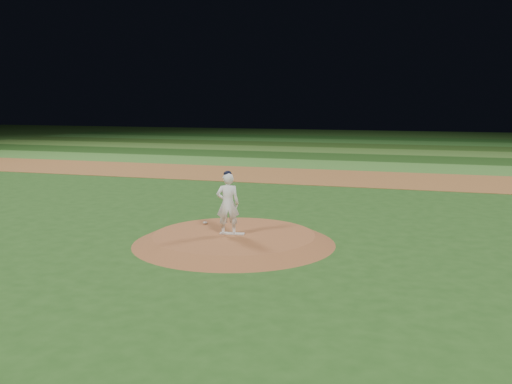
# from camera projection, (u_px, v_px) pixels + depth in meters

# --- Properties ---
(ground) EXTENTS (120.00, 120.00, 0.00)m
(ground) POSITION_uv_depth(u_px,v_px,m) (234.00, 243.00, 15.52)
(ground) COLOR #224C18
(ground) RESTS_ON ground
(infield_dirt_band) EXTENTS (70.00, 6.00, 0.02)m
(infield_dirt_band) POSITION_uv_depth(u_px,v_px,m) (327.00, 177.00, 28.71)
(infield_dirt_band) COLOR brown
(infield_dirt_band) RESTS_ON ground
(outfield_stripe_0) EXTENTS (70.00, 5.00, 0.02)m
(outfield_stripe_0) POSITION_uv_depth(u_px,v_px,m) (344.00, 165.00, 33.89)
(outfield_stripe_0) COLOR #3C752A
(outfield_stripe_0) RESTS_ON ground
(outfield_stripe_1) EXTENTS (70.00, 5.00, 0.02)m
(outfield_stripe_1) POSITION_uv_depth(u_px,v_px,m) (355.00, 157.00, 38.60)
(outfield_stripe_1) COLOR #1B3F14
(outfield_stripe_1) RESTS_ON ground
(outfield_stripe_2) EXTENTS (70.00, 5.00, 0.02)m
(outfield_stripe_2) POSITION_uv_depth(u_px,v_px,m) (364.00, 151.00, 43.31)
(outfield_stripe_2) COLOR #3C6926
(outfield_stripe_2) RESTS_ON ground
(outfield_stripe_3) EXTENTS (70.00, 5.00, 0.02)m
(outfield_stripe_3) POSITION_uv_depth(u_px,v_px,m) (371.00, 146.00, 48.02)
(outfield_stripe_3) COLOR #224315
(outfield_stripe_3) RESTS_ON ground
(outfield_stripe_4) EXTENTS (70.00, 5.00, 0.02)m
(outfield_stripe_4) POSITION_uv_depth(u_px,v_px,m) (377.00, 142.00, 52.73)
(outfield_stripe_4) COLOR #2B6324
(outfield_stripe_4) RESTS_ON ground
(outfield_stripe_5) EXTENTS (70.00, 5.00, 0.02)m
(outfield_stripe_5) POSITION_uv_depth(u_px,v_px,m) (382.00, 139.00, 57.44)
(outfield_stripe_5) COLOR #1A4817
(outfield_stripe_5) RESTS_ON ground
(pitchers_mound) EXTENTS (5.50, 5.50, 0.25)m
(pitchers_mound) POSITION_uv_depth(u_px,v_px,m) (234.00, 239.00, 15.50)
(pitchers_mound) COLOR brown
(pitchers_mound) RESTS_ON ground
(pitching_rubber) EXTENTS (0.68, 0.24, 0.03)m
(pitching_rubber) POSITION_uv_depth(u_px,v_px,m) (232.00, 233.00, 15.48)
(pitching_rubber) COLOR beige
(pitching_rubber) RESTS_ON pitchers_mound
(rosin_bag) EXTENTS (0.13, 0.13, 0.07)m
(rosin_bag) POSITION_uv_depth(u_px,v_px,m) (205.00, 223.00, 16.73)
(rosin_bag) COLOR white
(rosin_bag) RESTS_ON pitchers_mound
(pitcher_on_mound) EXTENTS (0.72, 0.60, 1.74)m
(pitcher_on_mound) POSITION_uv_depth(u_px,v_px,m) (228.00, 203.00, 15.32)
(pitcher_on_mound) COLOR white
(pitcher_on_mound) RESTS_ON pitchers_mound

